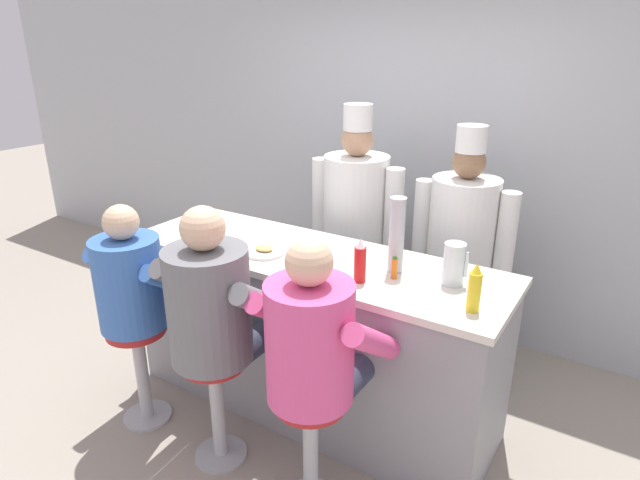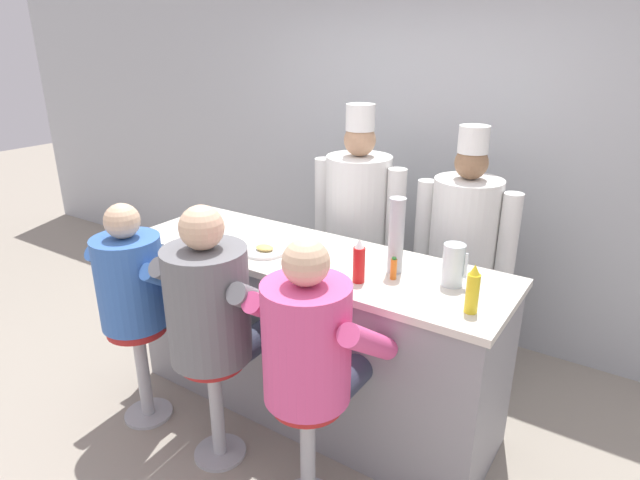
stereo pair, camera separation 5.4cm
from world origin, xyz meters
TOP-DOWN VIEW (x-y plane):
  - ground_plane at (0.00, 0.00)m, footprint 20.00×20.00m
  - wall_back at (0.00, 1.83)m, footprint 10.00×0.06m
  - diner_counter at (0.00, 0.36)m, footprint 2.32×0.73m
  - ketchup_bottle_red at (0.41, 0.19)m, footprint 0.06×0.06m
  - mustard_bottle_yellow at (1.00, 0.20)m, footprint 0.06×0.06m
  - hot_sauce_bottle_orange at (0.55, 0.33)m, footprint 0.03×0.03m
  - water_pitcher_clear at (0.83, 0.42)m, footprint 0.13×0.11m
  - breakfast_plate at (-0.24, 0.23)m, footprint 0.24×0.24m
  - cereal_bowl at (0.03, 0.33)m, footprint 0.14×0.14m
  - coffee_mug_blue at (-0.74, 0.22)m, footprint 0.12×0.08m
  - cup_stack_steel at (0.51, 0.41)m, footprint 0.09×0.09m
  - diner_seated_blue at (-0.79, -0.27)m, footprint 0.58×0.57m
  - diner_seated_grey at (-0.18, -0.26)m, footprint 0.65×0.64m
  - diner_seated_pink at (0.43, -0.27)m, footprint 0.62×0.61m
  - cook_in_whites_near at (-0.13, 1.14)m, footprint 0.71×0.45m
  - cook_in_whites_far at (0.62, 1.21)m, footprint 0.68×0.43m

SIDE VIEW (x-z plane):
  - ground_plane at x=0.00m, z-range 0.00..0.00m
  - diner_counter at x=0.00m, z-range 0.00..1.05m
  - diner_seated_blue at x=-0.79m, z-range 0.18..1.57m
  - diner_seated_pink at x=0.43m, z-range 0.18..1.62m
  - diner_seated_grey at x=-0.18m, z-range 0.17..1.66m
  - cook_in_whites_far at x=0.62m, z-range 0.09..1.82m
  - cook_in_whites_near at x=-0.13m, z-range 0.09..1.91m
  - breakfast_plate at x=-0.24m, z-range 1.03..1.08m
  - cereal_bowl at x=0.03m, z-range 1.04..1.10m
  - coffee_mug_blue at x=-0.74m, z-range 1.04..1.12m
  - hot_sauce_bottle_orange at x=0.55m, z-range 1.04..1.16m
  - water_pitcher_clear at x=0.83m, z-range 1.04..1.27m
  - mustard_bottle_yellow at x=1.00m, z-range 1.04..1.27m
  - ketchup_bottle_red at x=0.41m, z-range 1.04..1.28m
  - cup_stack_steel at x=0.51m, z-range 1.05..1.46m
  - wall_back at x=0.00m, z-range 0.00..2.70m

